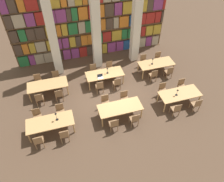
# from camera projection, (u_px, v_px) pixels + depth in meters

# --- Properties ---
(ground_plane) EXTENTS (40.00, 40.00, 0.00)m
(ground_plane) POSITION_uv_depth(u_px,v_px,m) (111.00, 98.00, 12.65)
(ground_plane) COLOR #4C3828
(bookshelf_bank) EXTENTS (10.34, 0.35, 5.50)m
(bookshelf_bank) POSITION_uv_depth(u_px,v_px,m) (91.00, 19.00, 13.93)
(bookshelf_bank) COLOR brown
(bookshelf_bank) RESTS_ON ground_plane
(pillar_left) EXTENTS (0.51, 0.51, 6.00)m
(pillar_left) POSITION_uv_depth(u_px,v_px,m) (51.00, 30.00, 12.31)
(pillar_left) COLOR silver
(pillar_left) RESTS_ON ground_plane
(pillar_center) EXTENTS (0.51, 0.51, 6.00)m
(pillar_center) POSITION_uv_depth(u_px,v_px,m) (96.00, 24.00, 12.84)
(pillar_center) COLOR silver
(pillar_center) RESTS_ON ground_plane
(pillar_right) EXTENTS (0.51, 0.51, 6.00)m
(pillar_right) POSITION_uv_depth(u_px,v_px,m) (137.00, 18.00, 13.37)
(pillar_right) COLOR silver
(pillar_right) RESTS_ON ground_plane
(reading_table_0) EXTENTS (2.26, 0.97, 0.72)m
(reading_table_0) POSITION_uv_depth(u_px,v_px,m) (50.00, 123.00, 10.50)
(reading_table_0) COLOR tan
(reading_table_0) RESTS_ON ground_plane
(chair_0) EXTENTS (0.42, 0.40, 0.90)m
(chair_0) POSITION_uv_depth(u_px,v_px,m) (39.00, 141.00, 9.96)
(chair_0) COLOR olive
(chair_0) RESTS_ON ground_plane
(chair_1) EXTENTS (0.42, 0.40, 0.90)m
(chair_1) POSITION_uv_depth(u_px,v_px,m) (37.00, 116.00, 11.02)
(chair_1) COLOR olive
(chair_1) RESTS_ON ground_plane
(chair_2) EXTENTS (0.42, 0.40, 0.90)m
(chair_2) POSITION_uv_depth(u_px,v_px,m) (64.00, 135.00, 10.19)
(chair_2) COLOR olive
(chair_2) RESTS_ON ground_plane
(chair_3) EXTENTS (0.42, 0.40, 0.90)m
(chair_3) POSITION_uv_depth(u_px,v_px,m) (60.00, 111.00, 11.26)
(chair_3) COLOR olive
(chair_3) RESTS_ON ground_plane
(desk_lamp_0) EXTENTS (0.14, 0.14, 0.49)m
(desk_lamp_0) POSITION_uv_depth(u_px,v_px,m) (56.00, 115.00, 10.32)
(desk_lamp_0) COLOR black
(desk_lamp_0) RESTS_ON reading_table_0
(reading_table_1) EXTENTS (2.26, 0.97, 0.72)m
(reading_table_1) POSITION_uv_depth(u_px,v_px,m) (120.00, 108.00, 11.19)
(reading_table_1) COLOR tan
(reading_table_1) RESTS_ON ground_plane
(chair_4) EXTENTS (0.42, 0.40, 0.90)m
(chair_4) POSITION_uv_depth(u_px,v_px,m) (114.00, 124.00, 10.66)
(chair_4) COLOR olive
(chair_4) RESTS_ON ground_plane
(chair_5) EXTENTS (0.42, 0.40, 0.90)m
(chair_5) POSITION_uv_depth(u_px,v_px,m) (106.00, 102.00, 11.72)
(chair_5) COLOR olive
(chair_5) RESTS_ON ground_plane
(chair_6) EXTENTS (0.42, 0.40, 0.90)m
(chair_6) POSITION_uv_depth(u_px,v_px,m) (135.00, 119.00, 10.88)
(chair_6) COLOR olive
(chair_6) RESTS_ON ground_plane
(chair_7) EXTENTS (0.42, 0.40, 0.90)m
(chair_7) POSITION_uv_depth(u_px,v_px,m) (125.00, 98.00, 11.94)
(chair_7) COLOR olive
(chair_7) RESTS_ON ground_plane
(reading_table_2) EXTENTS (2.26, 0.97, 0.72)m
(reading_table_2) POSITION_uv_depth(u_px,v_px,m) (180.00, 94.00, 11.90)
(reading_table_2) COLOR tan
(reading_table_2) RESTS_ON ground_plane
(chair_8) EXTENTS (0.42, 0.40, 0.90)m
(chair_8) POSITION_uv_depth(u_px,v_px,m) (176.00, 109.00, 11.36)
(chair_8) COLOR olive
(chair_8) RESTS_ON ground_plane
(chair_9) EXTENTS (0.42, 0.40, 0.90)m
(chair_9) POSITION_uv_depth(u_px,v_px,m) (163.00, 89.00, 12.43)
(chair_9) COLOR olive
(chair_9) RESTS_ON ground_plane
(chair_10) EXTENTS (0.42, 0.40, 0.90)m
(chair_10) POSITION_uv_depth(u_px,v_px,m) (196.00, 104.00, 11.61)
(chair_10) COLOR olive
(chair_10) RESTS_ON ground_plane
(chair_11) EXTENTS (0.42, 0.40, 0.90)m
(chair_11) POSITION_uv_depth(u_px,v_px,m) (182.00, 85.00, 12.67)
(chair_11) COLOR olive
(chair_11) RESTS_ON ground_plane
(desk_lamp_1) EXTENTS (0.14, 0.14, 0.41)m
(desk_lamp_1) POSITION_uv_depth(u_px,v_px,m) (177.00, 91.00, 11.58)
(desk_lamp_1) COLOR black
(desk_lamp_1) RESTS_ON reading_table_2
(reading_table_3) EXTENTS (2.26, 0.97, 0.72)m
(reading_table_3) POSITION_uv_depth(u_px,v_px,m) (48.00, 85.00, 12.44)
(reading_table_3) COLOR tan
(reading_table_3) RESTS_ON ground_plane
(chair_12) EXTENTS (0.42, 0.40, 0.90)m
(chair_12) POSITION_uv_depth(u_px,v_px,m) (39.00, 98.00, 11.91)
(chair_12) COLOR olive
(chair_12) RESTS_ON ground_plane
(chair_13) EXTENTS (0.42, 0.40, 0.90)m
(chair_13) POSITION_uv_depth(u_px,v_px,m) (38.00, 81.00, 12.98)
(chair_13) COLOR olive
(chair_13) RESTS_ON ground_plane
(chair_14) EXTENTS (0.42, 0.40, 0.90)m
(chair_14) POSITION_uv_depth(u_px,v_px,m) (59.00, 94.00, 12.13)
(chair_14) COLOR olive
(chair_14) RESTS_ON ground_plane
(chair_15) EXTENTS (0.42, 0.40, 0.90)m
(chair_15) POSITION_uv_depth(u_px,v_px,m) (56.00, 77.00, 13.20)
(chair_15) COLOR olive
(chair_15) RESTS_ON ground_plane
(reading_table_4) EXTENTS (2.26, 0.97, 0.72)m
(reading_table_4) POSITION_uv_depth(u_px,v_px,m) (105.00, 74.00, 13.14)
(reading_table_4) COLOR tan
(reading_table_4) RESTS_ON ground_plane
(chair_16) EXTENTS (0.42, 0.40, 0.90)m
(chair_16) POSITION_uv_depth(u_px,v_px,m) (100.00, 86.00, 12.62)
(chair_16) COLOR olive
(chair_16) RESTS_ON ground_plane
(chair_17) EXTENTS (0.42, 0.40, 0.90)m
(chair_17) POSITION_uv_depth(u_px,v_px,m) (94.00, 70.00, 13.68)
(chair_17) COLOR olive
(chair_17) RESTS_ON ground_plane
(chair_18) EXTENTS (0.42, 0.40, 0.90)m
(chair_18) POSITION_uv_depth(u_px,v_px,m) (117.00, 83.00, 12.84)
(chair_18) COLOR olive
(chair_18) RESTS_ON ground_plane
(chair_19) EXTENTS (0.42, 0.40, 0.90)m
(chair_19) POSITION_uv_depth(u_px,v_px,m) (110.00, 68.00, 13.90)
(chair_19) COLOR olive
(chair_19) RESTS_ON ground_plane
(desk_lamp_2) EXTENTS (0.14, 0.14, 0.39)m
(desk_lamp_2) POSITION_uv_depth(u_px,v_px,m) (107.00, 70.00, 12.95)
(desk_lamp_2) COLOR black
(desk_lamp_2) RESTS_ON reading_table_4
(laptop) EXTENTS (0.32, 0.22, 0.21)m
(laptop) POSITION_uv_depth(u_px,v_px,m) (100.00, 77.00, 12.80)
(laptop) COLOR silver
(laptop) RESTS_ON reading_table_4
(reading_table_5) EXTENTS (2.26, 0.97, 0.72)m
(reading_table_5) POSITION_uv_depth(u_px,v_px,m) (156.00, 64.00, 13.90)
(reading_table_5) COLOR tan
(reading_table_5) RESTS_ON ground_plane
(chair_20) EXTENTS (0.42, 0.40, 0.90)m
(chair_20) POSITION_uv_depth(u_px,v_px,m) (153.00, 75.00, 13.38)
(chair_20) COLOR olive
(chair_20) RESTS_ON ground_plane
(chair_21) EXTENTS (0.42, 0.40, 0.90)m
(chair_21) POSITION_uv_depth(u_px,v_px,m) (144.00, 61.00, 14.44)
(chair_21) COLOR olive
(chair_21) RESTS_ON ground_plane
(chair_22) EXTENTS (0.42, 0.40, 0.90)m
(chair_22) POSITION_uv_depth(u_px,v_px,m) (169.00, 72.00, 13.59)
(chair_22) COLOR olive
(chair_22) RESTS_ON ground_plane
(chair_23) EXTENTS (0.42, 0.40, 0.90)m
(chair_23) POSITION_uv_depth(u_px,v_px,m) (158.00, 58.00, 14.66)
(chair_23) COLOR olive
(chair_23) RESTS_ON ground_plane
(desk_lamp_3) EXTENTS (0.14, 0.14, 0.44)m
(desk_lamp_3) POSITION_uv_depth(u_px,v_px,m) (153.00, 60.00, 13.58)
(desk_lamp_3) COLOR black
(desk_lamp_3) RESTS_ON reading_table_5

